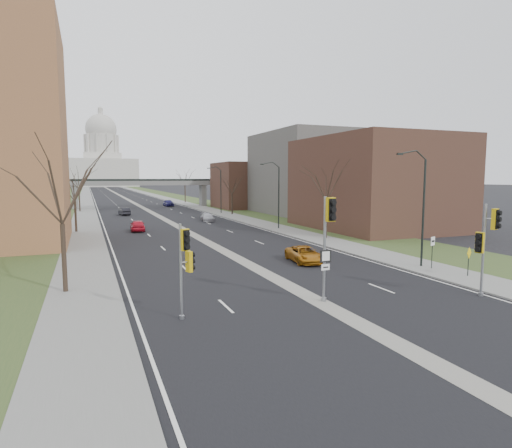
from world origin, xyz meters
TOP-DOWN VIEW (x-y plane):
  - ground at (0.00, 0.00)m, footprint 700.00×700.00m
  - road_surface at (0.00, 150.00)m, footprint 20.00×600.00m
  - median_strip at (0.00, 150.00)m, footprint 1.20×600.00m
  - sidewalk_right at (12.00, 150.00)m, footprint 4.00×600.00m
  - sidewalk_left at (-12.00, 150.00)m, footprint 4.00×600.00m
  - grass_verge_right at (18.00, 150.00)m, footprint 8.00×600.00m
  - grass_verge_left at (-18.00, 150.00)m, footprint 8.00×600.00m
  - commercial_block_near at (24.00, 28.00)m, footprint 16.00×20.00m
  - commercial_block_mid at (28.00, 52.00)m, footprint 18.00×22.00m
  - commercial_block_far at (22.00, 70.00)m, footprint 14.00×14.00m
  - pedestrian_bridge at (0.00, 80.00)m, footprint 34.00×3.00m
  - capitol at (0.00, 320.00)m, footprint 48.00×42.00m
  - streetlight_near at (10.99, 6.00)m, footprint 2.61×0.20m
  - streetlight_mid at (10.99, 32.00)m, footprint 2.61×0.20m
  - streetlight_far at (10.99, 58.00)m, footprint 2.61×0.20m
  - tree_left_a at (-13.00, 8.00)m, footprint 7.20×7.20m
  - tree_left_b at (-13.00, 38.00)m, footprint 6.75×6.75m
  - tree_left_c at (-13.00, 72.00)m, footprint 7.65×7.65m
  - tree_right_a at (13.00, 22.00)m, footprint 7.20×7.20m
  - tree_right_b at (13.00, 55.00)m, footprint 6.30×6.30m
  - tree_right_c at (13.00, 95.00)m, footprint 7.65×7.65m
  - signal_pole_left at (-7.36, 0.79)m, footprint 0.78×1.02m
  - signal_pole_median at (0.31, 0.61)m, footprint 0.67×0.94m
  - signal_pole_right at (9.15, -1.73)m, footprint 1.16×0.89m
  - speed_limit_sign at (11.86, 5.02)m, footprint 0.50×0.17m
  - warning_sign at (12.40, 2.26)m, footprint 0.71×0.34m
  - car_left_near at (-5.76, 36.62)m, footprint 1.97×4.36m
  - car_left_far at (-5.45, 61.04)m, footprint 1.93×4.31m
  - car_right_near at (4.53, 11.09)m, footprint 2.67×4.80m
  - car_right_mid at (5.71, 45.35)m, footprint 2.13×4.37m
  - car_right_far at (6.28, 82.48)m, footprint 2.11×4.72m

SIDE VIEW (x-z plane):
  - ground at x=0.00m, z-range 0.00..0.00m
  - median_strip at x=0.00m, z-range -0.01..0.01m
  - road_surface at x=0.00m, z-range 0.00..0.01m
  - grass_verge_right at x=18.00m, z-range 0.00..0.10m
  - grass_verge_left at x=-18.00m, z-range 0.00..0.10m
  - sidewalk_right at x=12.00m, z-range 0.00..0.12m
  - sidewalk_left at x=-12.00m, z-range 0.00..0.12m
  - car_right_mid at x=5.71m, z-range 0.00..1.22m
  - car_right_near at x=4.53m, z-range 0.00..1.27m
  - car_left_far at x=-5.45m, z-range 0.00..1.37m
  - car_left_near at x=-5.76m, z-range 0.00..1.45m
  - car_right_far at x=6.28m, z-range 0.00..1.58m
  - warning_sign at x=12.40m, z-range 0.41..2.37m
  - speed_limit_sign at x=11.86m, z-range 0.56..2.92m
  - signal_pole_left at x=-7.36m, z-range 0.72..5.35m
  - signal_pole_right at x=9.15m, z-range 0.82..6.14m
  - signal_pole_median at x=0.31m, z-range 1.14..6.93m
  - pedestrian_bridge at x=0.00m, z-range 1.62..8.07m
  - commercial_block_far at x=22.00m, z-range 0.00..10.00m
  - tree_right_b at x=13.00m, z-range 1.71..9.93m
  - commercial_block_near at x=24.00m, z-range 0.00..12.00m
  - tree_left_b at x=-13.00m, z-range 1.82..10.63m
  - tree_left_a at x=-13.00m, z-range 1.94..11.34m
  - tree_right_a at x=13.00m, z-range 1.94..11.34m
  - streetlight_near at x=10.99m, z-range 2.60..11.30m
  - streetlight_mid at x=10.99m, z-range 2.60..11.30m
  - streetlight_far at x=10.99m, z-range 2.60..11.30m
  - tree_left_c at x=-13.00m, z-range 2.05..12.04m
  - tree_right_c at x=13.00m, z-range 2.05..12.04m
  - commercial_block_mid at x=28.00m, z-range 0.00..15.00m
  - capitol at x=0.00m, z-range -9.28..46.47m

